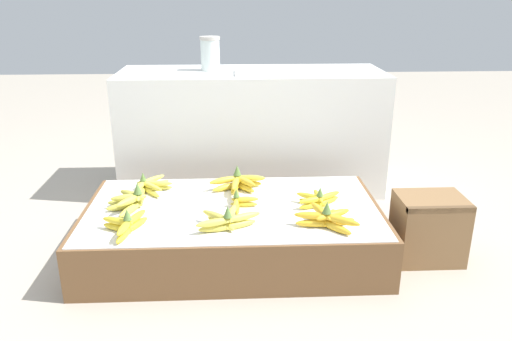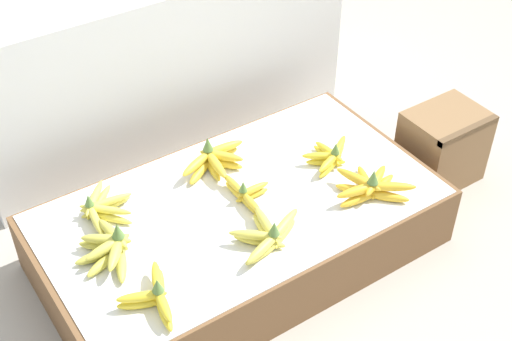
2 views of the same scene
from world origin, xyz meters
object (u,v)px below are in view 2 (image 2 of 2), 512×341
object	(u,v)px
banana_bunch_middle_midright	(330,156)
banana_bunch_back_left	(101,209)
banana_bunch_front_midright	(371,187)
banana_bunch_middle_midleft	(246,194)
banana_bunch_middle_left	(110,247)
banana_bunch_front_midleft	(268,236)
banana_bunch_back_midleft	(213,160)
banana_bunch_front_left	(155,296)
wooden_crate	(442,146)

from	to	relation	value
banana_bunch_middle_midright	banana_bunch_back_left	size ratio (longest dim) A/B	0.84
banana_bunch_front_midright	banana_bunch_middle_midleft	world-z (taller)	banana_bunch_front_midright
banana_bunch_front_midright	banana_bunch_middle_left	size ratio (longest dim) A/B	0.97
banana_bunch_front_midright	banana_bunch_middle_midright	size ratio (longest dim) A/B	1.23
banana_bunch_front_midleft	banana_bunch_back_midleft	distance (m)	0.40
banana_bunch_front_midright	banana_bunch_front_left	bearing A→B (deg)	-178.74
banana_bunch_middle_midleft	banana_bunch_middle_midright	distance (m)	0.34
banana_bunch_middle_midleft	banana_bunch_back_midleft	size ratio (longest dim) A/B	0.86
banana_bunch_back_midleft	banana_bunch_back_left	bearing A→B (deg)	-179.11
banana_bunch_back_midleft	banana_bunch_middle_midleft	bearing A→B (deg)	-89.77
banana_bunch_back_left	banana_bunch_back_midleft	bearing A→B (deg)	0.89
banana_bunch_middle_midright	banana_bunch_back_left	distance (m)	0.78
banana_bunch_front_left	banana_bunch_middle_left	distance (m)	0.24
banana_bunch_front_midleft	banana_bunch_middle_midright	distance (m)	0.44
banana_bunch_front_left	banana_bunch_back_left	bearing A→B (deg)	86.49
banana_bunch_front_left	banana_bunch_middle_midright	xyz separation A→B (m)	(0.78, 0.22, -0.00)
banana_bunch_front_left	banana_bunch_front_midright	world-z (taller)	banana_bunch_front_midright
banana_bunch_front_midright	banana_bunch_back_midleft	world-z (taller)	same
banana_bunch_front_left	banana_bunch_back_midleft	bearing A→B (deg)	43.50
banana_bunch_front_midleft	banana_bunch_front_left	bearing A→B (deg)	-176.94
banana_bunch_front_left	banana_bunch_middle_midleft	size ratio (longest dim) A/B	1.00
wooden_crate	banana_bunch_front_midleft	world-z (taller)	banana_bunch_front_midleft
banana_bunch_middle_midright	banana_bunch_middle_left	bearing A→B (deg)	178.85
banana_bunch_front_midleft	banana_bunch_back_left	world-z (taller)	banana_bunch_front_midleft
wooden_crate	banana_bunch_front_midright	world-z (taller)	banana_bunch_front_midright
banana_bunch_middle_midleft	banana_bunch_middle_midright	size ratio (longest dim) A/B	1.12
wooden_crate	banana_bunch_back_midleft	xyz separation A→B (m)	(-0.82, 0.28, 0.12)
banana_bunch_back_midleft	banana_bunch_middle_left	bearing A→B (deg)	-158.74
banana_bunch_back_midleft	banana_bunch_front_midright	bearing A→B (deg)	-48.78
wooden_crate	banana_bunch_back_midleft	distance (m)	0.87
wooden_crate	banana_bunch_middle_midright	xyz separation A→B (m)	(-0.47, 0.08, 0.11)
wooden_crate	banana_bunch_middle_left	xyz separation A→B (m)	(-1.28, 0.10, 0.11)
banana_bunch_middle_midright	banana_bunch_back_midleft	size ratio (longest dim) A/B	0.77
banana_bunch_front_left	banana_bunch_front_midright	xyz separation A→B (m)	(0.79, 0.02, -0.00)
banana_bunch_front_midright	banana_bunch_back_left	size ratio (longest dim) A/B	1.04
banana_bunch_back_left	banana_bunch_front_midright	bearing A→B (deg)	-27.22
banana_bunch_front_left	banana_bunch_front_midright	size ratio (longest dim) A/B	0.91
wooden_crate	banana_bunch_front_left	xyz separation A→B (m)	(-1.25, -0.14, 0.11)
banana_bunch_front_midright	banana_bunch_middle_left	bearing A→B (deg)	164.89
wooden_crate	banana_bunch_back_midleft	size ratio (longest dim) A/B	1.07
banana_bunch_front_left	banana_bunch_back_left	xyz separation A→B (m)	(0.03, 0.41, -0.01)
banana_bunch_front_midright	banana_bunch_back_left	world-z (taller)	banana_bunch_front_midright
banana_bunch_front_midleft	banana_bunch_front_midright	size ratio (longest dim) A/B	1.04
banana_bunch_front_midleft	banana_bunch_front_midright	xyz separation A→B (m)	(0.40, -0.00, 0.00)
banana_bunch_front_left	banana_bunch_back_midleft	size ratio (longest dim) A/B	0.86
banana_bunch_back_left	wooden_crate	bearing A→B (deg)	-12.41
banana_bunch_front_midright	banana_bunch_back_left	bearing A→B (deg)	152.78
banana_bunch_front_left	wooden_crate	bearing A→B (deg)	6.29
banana_bunch_front_midright	banana_bunch_back_midleft	xyz separation A→B (m)	(-0.35, 0.40, 0.00)
wooden_crate	banana_bunch_middle_midleft	world-z (taller)	banana_bunch_middle_midleft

